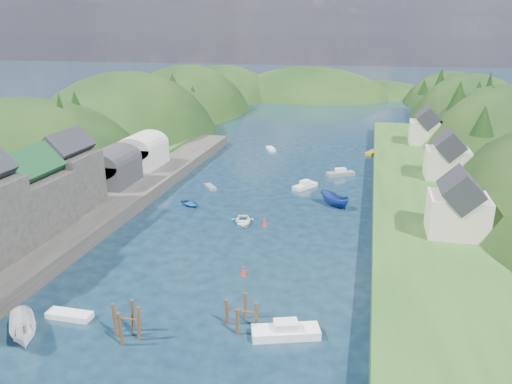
% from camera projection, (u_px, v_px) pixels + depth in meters
% --- Properties ---
extents(ground, '(600.00, 600.00, 0.00)m').
position_uv_depth(ground, '(282.00, 177.00, 95.00)').
color(ground, black).
rests_on(ground, ground).
extents(hillside_left, '(44.00, 245.56, 52.00)m').
position_uv_depth(hillside_left, '(129.00, 169.00, 130.21)').
color(hillside_left, black).
rests_on(hillside_left, ground).
extents(hillside_right, '(36.00, 245.56, 48.00)m').
position_uv_depth(hillside_right, '(500.00, 190.00, 110.90)').
color(hillside_right, black).
rests_on(hillside_right, ground).
extents(far_hills, '(103.00, 68.00, 44.00)m').
position_uv_depth(far_hills, '(335.00, 121.00, 212.92)').
color(far_hills, black).
rests_on(far_hills, ground).
extents(hill_trees, '(92.31, 147.57, 12.14)m').
position_uv_depth(hill_trees, '(299.00, 108.00, 104.55)').
color(hill_trees, black).
rests_on(hill_trees, ground).
extents(quay_left, '(12.00, 110.00, 2.00)m').
position_uv_depth(quay_left, '(82.00, 217.00, 72.01)').
color(quay_left, '#2D2B28').
rests_on(quay_left, ground).
extents(terrace_left_grass, '(12.00, 110.00, 2.50)m').
position_uv_depth(terrace_left_grass, '(39.00, 212.00, 73.42)').
color(terrace_left_grass, '#234719').
rests_on(terrace_left_grass, ground).
extents(boat_sheds, '(7.00, 21.00, 7.50)m').
position_uv_depth(boat_sheds, '(128.00, 156.00, 88.69)').
color(boat_sheds, '#2D2D30').
rests_on(boat_sheds, quay_left).
extents(terrace_right, '(16.00, 120.00, 2.40)m').
position_uv_depth(terrace_right, '(424.00, 197.00, 80.06)').
color(terrace_right, '#234719').
rests_on(terrace_right, ground).
extents(right_bank_cottages, '(9.00, 59.24, 8.41)m').
position_uv_depth(right_bank_cottages, '(441.00, 157.00, 85.68)').
color(right_bank_cottages, beige).
rests_on(right_bank_cottages, terrace_right).
extents(piling_cluster_near, '(2.83, 2.67, 3.95)m').
position_uv_depth(piling_cluster_near, '(127.00, 324.00, 45.19)').
color(piling_cluster_near, '#382314').
rests_on(piling_cluster_near, ground).
extents(piling_cluster_far, '(3.42, 3.17, 3.25)m').
position_uv_depth(piling_cluster_far, '(241.00, 316.00, 47.15)').
color(piling_cluster_far, '#382314').
rests_on(piling_cluster_far, ground).
extents(channel_buoy_near, '(0.70, 0.70, 1.10)m').
position_uv_depth(channel_buoy_near, '(243.00, 271.00, 57.11)').
color(channel_buoy_near, '#B6220E').
rests_on(channel_buoy_near, ground).
extents(channel_buoy_far, '(0.70, 0.70, 1.10)m').
position_uv_depth(channel_buoy_far, '(265.00, 222.00, 71.41)').
color(channel_buoy_far, '#B6220E').
rests_on(channel_buoy_far, ground).
extents(moored_boats, '(34.62, 90.20, 2.32)m').
position_uv_depth(moored_boats, '(242.00, 238.00, 65.54)').
color(moored_boats, silver).
rests_on(moored_boats, ground).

